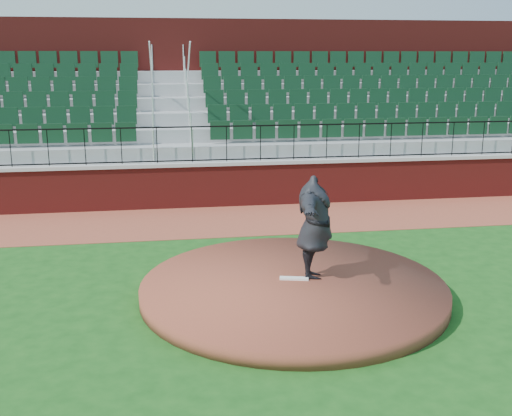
# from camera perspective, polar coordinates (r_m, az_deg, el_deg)

# --- Properties ---
(ground) EXTENTS (90.00, 90.00, 0.00)m
(ground) POSITION_cam_1_polar(r_m,az_deg,el_deg) (11.09, 1.19, -8.42)
(ground) COLOR #154914
(ground) RESTS_ON ground
(warning_track) EXTENTS (34.00, 3.20, 0.01)m
(warning_track) POSITION_cam_1_polar(r_m,az_deg,el_deg) (16.15, -2.10, -1.09)
(warning_track) COLOR brown
(warning_track) RESTS_ON ground
(field_wall) EXTENTS (34.00, 0.35, 1.20)m
(field_wall) POSITION_cam_1_polar(r_m,az_deg,el_deg) (17.56, -2.73, 2.15)
(field_wall) COLOR maroon
(field_wall) RESTS_ON ground
(wall_cap) EXTENTS (34.00, 0.45, 0.10)m
(wall_cap) POSITION_cam_1_polar(r_m,az_deg,el_deg) (17.43, -2.76, 4.23)
(wall_cap) COLOR #B7B7B7
(wall_cap) RESTS_ON field_wall
(wall_railing) EXTENTS (34.00, 0.05, 1.00)m
(wall_railing) POSITION_cam_1_polar(r_m,az_deg,el_deg) (17.35, -2.78, 6.02)
(wall_railing) COLOR black
(wall_railing) RESTS_ON wall_cap
(seating_stands) EXTENTS (34.00, 5.10, 4.60)m
(seating_stands) POSITION_cam_1_polar(r_m,az_deg,el_deg) (19.98, -3.63, 8.54)
(seating_stands) COLOR gray
(seating_stands) RESTS_ON ground
(concourse_wall) EXTENTS (34.00, 0.50, 5.50)m
(concourse_wall) POSITION_cam_1_polar(r_m,az_deg,el_deg) (22.72, -4.30, 10.35)
(concourse_wall) COLOR maroon
(concourse_wall) RESTS_ON ground
(pitchers_mound) EXTENTS (5.54, 5.54, 0.25)m
(pitchers_mound) POSITION_cam_1_polar(r_m,az_deg,el_deg) (11.18, 3.49, -7.56)
(pitchers_mound) COLOR brown
(pitchers_mound) RESTS_ON ground
(pitching_rubber) EXTENTS (0.54, 0.25, 0.04)m
(pitching_rubber) POSITION_cam_1_polar(r_m,az_deg,el_deg) (11.27, 3.59, -6.61)
(pitching_rubber) COLOR white
(pitching_rubber) RESTS_ON pitchers_mound
(pitcher) EXTENTS (1.18, 2.45, 1.93)m
(pitcher) POSITION_cam_1_polar(r_m,az_deg,el_deg) (11.11, 5.51, -1.81)
(pitcher) COLOR black
(pitcher) RESTS_ON pitchers_mound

